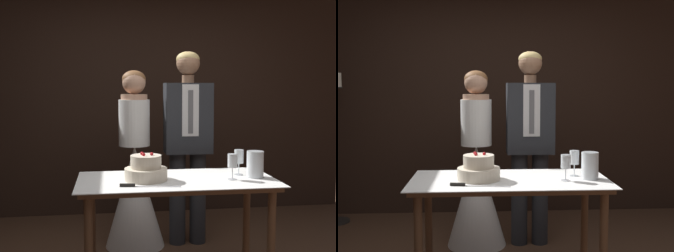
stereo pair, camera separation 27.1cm
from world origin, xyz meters
The scene contains 9 objects.
wall_back centered at (0.00, 2.22, 1.41)m, with size 4.75×0.12×2.82m, color black.
cake_table centered at (0.05, 0.24, 0.70)m, with size 1.40×0.70×0.81m.
tiered_cake centered at (-0.16, 0.23, 0.88)m, with size 0.30×0.30×0.20m.
cake_knife centered at (-0.23, 0.04, 0.81)m, with size 0.40×0.08×0.02m.
wine_glass_near centered at (0.44, 0.17, 0.93)m, with size 0.07×0.07×0.18m.
wine_glass_middle centered at (0.53, 0.31, 0.93)m, with size 0.07×0.07×0.19m.
hurricane_candle centered at (0.62, 0.22, 0.90)m, with size 0.12×0.12×0.19m.
bride centered at (-0.19, 1.12, 0.59)m, with size 0.54×0.54×1.61m.
groom centered at (0.30, 1.12, 1.01)m, with size 0.43×0.25×1.78m.
Camera 1 is at (-0.41, -2.65, 1.45)m, focal length 45.00 mm.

